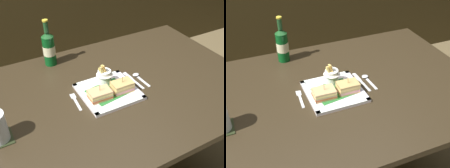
# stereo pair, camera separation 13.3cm
# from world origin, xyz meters

# --- Properties ---
(dining_table) EXTENTS (1.40, 0.96, 0.77)m
(dining_table) POSITION_xyz_m (0.00, 0.00, 0.64)
(dining_table) COLOR #2F2517
(dining_table) RESTS_ON ground_plane
(square_plate) EXTENTS (0.26, 0.26, 0.02)m
(square_plate) POSITION_xyz_m (-0.05, -0.02, 0.77)
(square_plate) COLOR white
(square_plate) RESTS_ON dining_table
(sandwich_half_left) EXTENTS (0.10, 0.07, 0.08)m
(sandwich_half_left) POSITION_xyz_m (-0.11, -0.04, 0.80)
(sandwich_half_left) COLOR tan
(sandwich_half_left) RESTS_ON square_plate
(sandwich_half_right) EXTENTS (0.10, 0.07, 0.08)m
(sandwich_half_right) POSITION_xyz_m (0.01, -0.04, 0.80)
(sandwich_half_right) COLOR tan
(sandwich_half_right) RESTS_ON square_plate
(fries_cup) EXTENTS (0.08, 0.08, 0.11)m
(fries_cup) POSITION_xyz_m (-0.03, 0.05, 0.83)
(fries_cup) COLOR white
(fries_cup) RESTS_ON square_plate
(beer_bottle) EXTENTS (0.07, 0.07, 0.26)m
(beer_bottle) POSITION_xyz_m (-0.20, 0.38, 0.87)
(beer_bottle) COLOR #0A4919
(beer_bottle) RESTS_ON dining_table
(drink_coaster) EXTENTS (0.10, 0.10, 0.00)m
(drink_coaster) POSITION_xyz_m (-0.56, -0.07, 0.77)
(drink_coaster) COLOR black
(drink_coaster) RESTS_ON dining_table
(fork) EXTENTS (0.03, 0.13, 0.00)m
(fork) POSITION_xyz_m (-0.21, 0.01, 0.77)
(fork) COLOR silver
(fork) RESTS_ON dining_table
(knife) EXTENTS (0.02, 0.17, 0.00)m
(knife) POSITION_xyz_m (0.11, 0.02, 0.77)
(knife) COLOR silver
(knife) RESTS_ON dining_table
(spoon) EXTENTS (0.03, 0.13, 0.01)m
(spoon) POSITION_xyz_m (0.15, 0.03, 0.77)
(spoon) COLOR silver
(spoon) RESTS_ON dining_table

